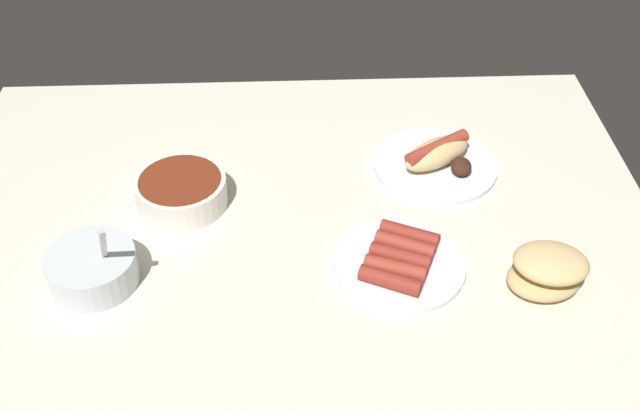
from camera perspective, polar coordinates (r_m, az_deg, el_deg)
ground_plane at (r=127.81cm, az=-1.93°, el=-1.84°), size 120.00×90.00×3.00cm
plate_sausages at (r=119.14cm, az=5.77°, el=-4.14°), size 20.53×20.53×3.47cm
bowl_chili at (r=131.00cm, az=-10.42°, el=1.11°), size 15.33×15.33×5.15cm
bread_stack at (r=118.43cm, az=16.35°, el=-4.69°), size 12.71×10.80×7.20cm
plate_hotdog_assembled at (r=138.71cm, az=8.54°, el=3.41°), size 22.22×22.22×5.61cm
bowl_coleslaw at (r=120.25cm, az=-16.74°, el=-4.41°), size 13.54×13.54×15.46cm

